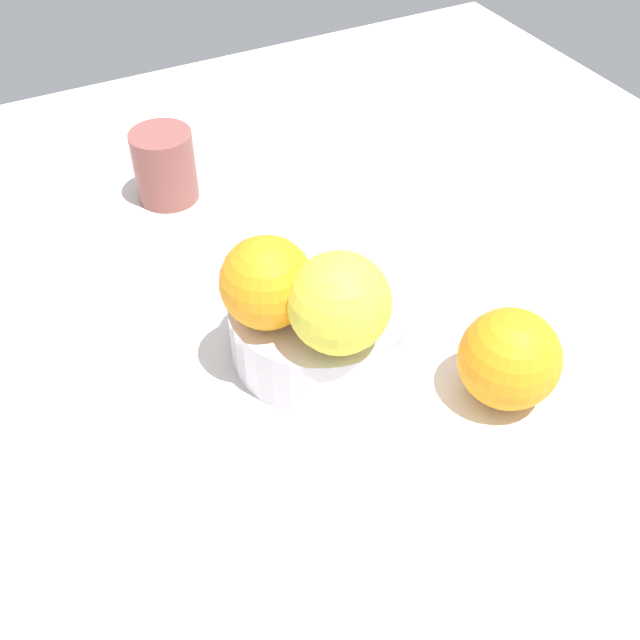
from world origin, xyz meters
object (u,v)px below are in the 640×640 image
object	(u,v)px
orange_loose_0	(509,359)
orange_in_bowl_1	(339,303)
orange_in_bowl_0	(264,279)
ceramic_cup	(165,166)
fruit_bowl	(320,326)

from	to	relation	value
orange_loose_0	orange_in_bowl_1	bearing A→B (deg)	-119.23
orange_in_bowl_1	orange_in_bowl_0	bearing A→B (deg)	-145.13
orange_loose_0	orange_in_bowl_0	bearing A→B (deg)	-127.60
ceramic_cup	fruit_bowl	bearing A→B (deg)	8.11
orange_in_bowl_1	orange_loose_0	xyz separation A→B (cm)	(6.30, 11.26, -5.30)
orange_in_bowl_0	orange_loose_0	distance (cm)	19.40
orange_loose_0	ceramic_cup	world-z (taller)	orange_loose_0
ceramic_cup	orange_in_bowl_0	bearing A→B (deg)	-1.28
fruit_bowl	orange_loose_0	bearing A→B (deg)	43.64
fruit_bowl	orange_loose_0	distance (cm)	15.16
orange_in_bowl_0	ceramic_cup	xyz separation A→B (cm)	(-26.34, 0.59, -5.31)
orange_in_bowl_0	ceramic_cup	bearing A→B (deg)	178.72
fruit_bowl	ceramic_cup	world-z (taller)	ceramic_cup
orange_in_bowl_0	ceramic_cup	size ratio (longest dim) A/B	0.96
orange_loose_0	fruit_bowl	bearing A→B (deg)	-136.36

